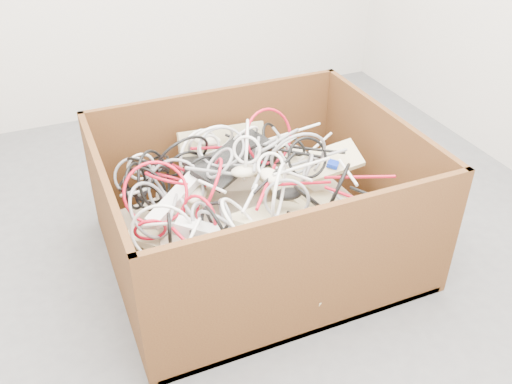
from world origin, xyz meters
name	(u,v)px	position (x,y,z in m)	size (l,w,h in m)	color
ground	(248,246)	(0.00, 0.00, 0.00)	(3.00, 3.00, 0.00)	#494A4C
cardboard_box	(254,227)	(0.01, -0.06, 0.14)	(1.16, 0.97, 0.56)	#3F1E0F
keyboard_pile	(258,196)	(0.03, -0.04, 0.28)	(1.04, 0.90, 0.32)	tan
mice_scatter	(262,188)	(0.02, -0.10, 0.36)	(0.61, 0.77, 0.21)	beige
power_strip_left	(176,198)	(-0.30, -0.03, 0.35)	(0.29, 0.05, 0.04)	silver
power_strip_right	(219,236)	(-0.23, -0.30, 0.35)	(0.31, 0.06, 0.04)	silver
vga_plug	(333,164)	(0.37, -0.03, 0.34)	(0.04, 0.04, 0.02)	#0D2DC6
cable_tangle	(213,180)	(-0.15, -0.02, 0.39)	(1.03, 0.87, 0.42)	silver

